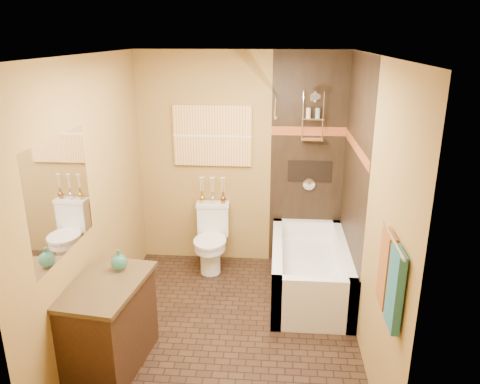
# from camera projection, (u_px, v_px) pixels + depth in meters

# --- Properties ---
(floor) EXTENTS (3.00, 3.00, 0.00)m
(floor) POSITION_uv_depth(u_px,v_px,m) (228.00, 329.00, 4.43)
(floor) COLOR black
(floor) RESTS_ON ground
(wall_left) EXTENTS (0.02, 3.00, 2.50)m
(wall_left) POSITION_uv_depth(u_px,v_px,m) (92.00, 202.00, 4.12)
(wall_left) COLOR #A17B3E
(wall_left) RESTS_ON floor
(wall_right) EXTENTS (0.02, 3.00, 2.50)m
(wall_right) POSITION_uv_depth(u_px,v_px,m) (368.00, 210.00, 3.94)
(wall_right) COLOR #A17B3E
(wall_right) RESTS_ON floor
(wall_back) EXTENTS (2.40, 0.02, 2.50)m
(wall_back) POSITION_uv_depth(u_px,v_px,m) (241.00, 161.00, 5.44)
(wall_back) COLOR #A17B3E
(wall_back) RESTS_ON floor
(wall_front) EXTENTS (2.40, 0.02, 2.50)m
(wall_front) POSITION_uv_depth(u_px,v_px,m) (198.00, 299.00, 2.61)
(wall_front) COLOR #A17B3E
(wall_front) RESTS_ON floor
(ceiling) EXTENTS (3.00, 3.00, 0.00)m
(ceiling) POSITION_uv_depth(u_px,v_px,m) (225.00, 55.00, 3.63)
(ceiling) COLOR silver
(ceiling) RESTS_ON wall_back
(alcove_tile_back) EXTENTS (0.85, 0.01, 2.50)m
(alcove_tile_back) POSITION_uv_depth(u_px,v_px,m) (308.00, 163.00, 5.37)
(alcove_tile_back) COLOR black
(alcove_tile_back) RESTS_ON wall_back
(alcove_tile_right) EXTENTS (0.01, 1.50, 2.50)m
(alcove_tile_right) POSITION_uv_depth(u_px,v_px,m) (354.00, 183.00, 4.64)
(alcove_tile_right) COLOR black
(alcove_tile_right) RESTS_ON wall_right
(mosaic_band_back) EXTENTS (0.85, 0.01, 0.10)m
(mosaic_band_back) POSITION_uv_depth(u_px,v_px,m) (309.00, 131.00, 5.25)
(mosaic_band_back) COLOR maroon
(mosaic_band_back) RESTS_ON alcove_tile_back
(mosaic_band_right) EXTENTS (0.01, 1.50, 0.10)m
(mosaic_band_right) POSITION_uv_depth(u_px,v_px,m) (356.00, 147.00, 4.53)
(mosaic_band_right) COLOR maroon
(mosaic_band_right) RESTS_ON alcove_tile_right
(alcove_niche) EXTENTS (0.50, 0.01, 0.25)m
(alcove_niche) POSITION_uv_depth(u_px,v_px,m) (310.00, 171.00, 5.40)
(alcove_niche) COLOR black
(alcove_niche) RESTS_ON alcove_tile_back
(shower_fixtures) EXTENTS (0.24, 0.33, 1.16)m
(shower_fixtures) POSITION_uv_depth(u_px,v_px,m) (312.00, 129.00, 5.13)
(shower_fixtures) COLOR silver
(shower_fixtures) RESTS_ON floor
(curtain_rod) EXTENTS (0.03, 1.55, 0.03)m
(curtain_rod) POSITION_uv_depth(u_px,v_px,m) (276.00, 104.00, 4.46)
(curtain_rod) COLOR silver
(curtain_rod) RESTS_ON wall_back
(towel_bar) EXTENTS (0.02, 0.55, 0.02)m
(towel_bar) POSITION_uv_depth(u_px,v_px,m) (393.00, 240.00, 2.88)
(towel_bar) COLOR silver
(towel_bar) RESTS_ON wall_right
(towel_teal) EXTENTS (0.05, 0.22, 0.52)m
(towel_teal) POSITION_uv_depth(u_px,v_px,m) (395.00, 289.00, 2.85)
(towel_teal) COLOR #21566E
(towel_teal) RESTS_ON towel_bar
(towel_rust) EXTENTS (0.05, 0.22, 0.52)m
(towel_rust) POSITION_uv_depth(u_px,v_px,m) (386.00, 269.00, 3.09)
(towel_rust) COLOR brown
(towel_rust) RESTS_ON towel_bar
(sunset_painting) EXTENTS (0.90, 0.04, 0.70)m
(sunset_painting) POSITION_uv_depth(u_px,v_px,m) (212.00, 136.00, 5.35)
(sunset_painting) COLOR orange
(sunset_painting) RESTS_ON wall_back
(vanity_mirror) EXTENTS (0.01, 1.00, 0.90)m
(vanity_mirror) POSITION_uv_depth(u_px,v_px,m) (61.00, 196.00, 3.50)
(vanity_mirror) COLOR white
(vanity_mirror) RESTS_ON wall_left
(bathtub) EXTENTS (0.80, 1.50, 0.55)m
(bathtub) POSITION_uv_depth(u_px,v_px,m) (309.00, 274.00, 5.01)
(bathtub) COLOR white
(bathtub) RESTS_ON floor
(toilet) EXTENTS (0.40, 0.58, 0.76)m
(toilet) POSITION_uv_depth(u_px,v_px,m) (211.00, 238.00, 5.48)
(toilet) COLOR white
(toilet) RESTS_ON floor
(vanity) EXTENTS (0.64, 0.94, 0.78)m
(vanity) POSITION_uv_depth(u_px,v_px,m) (109.00, 325.00, 3.84)
(vanity) COLOR black
(vanity) RESTS_ON floor
(teal_bottle) EXTENTS (0.16, 0.16, 0.22)m
(teal_bottle) POSITION_uv_depth(u_px,v_px,m) (119.00, 260.00, 3.90)
(teal_bottle) COLOR #277663
(teal_bottle) RESTS_ON vanity
(bud_vases) EXTENTS (0.31, 0.07, 0.31)m
(bud_vases) POSITION_uv_depth(u_px,v_px,m) (212.00, 189.00, 5.47)
(bud_vases) COLOR gold
(bud_vases) RESTS_ON toilet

